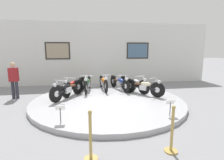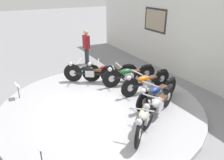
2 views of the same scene
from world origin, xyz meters
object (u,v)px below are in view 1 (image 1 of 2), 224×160
(motorcycle_cream, at_px, (144,86))
(motorcycle_orange, at_px, (104,82))
(motorcycle_red, at_px, (74,85))
(motorcycle_silver, at_px, (134,84))
(info_placard_front_left, at_px, (60,110))
(visitor_standing, at_px, (14,78))
(motorcycle_green, at_px, (88,83))
(motorcycle_blue, at_px, (120,82))
(stanchion_post_left_of_entry, at_px, (91,144))
(info_placard_front_centre, at_px, (170,104))
(stanchion_post_right_of_entry, at_px, (172,137))
(motorcycle_black, at_px, (67,89))

(motorcycle_cream, bearing_deg, motorcycle_orange, 142.15)
(motorcycle_red, height_order, motorcycle_silver, motorcycle_red)
(info_placard_front_left, distance_m, visitor_standing, 4.04)
(info_placard_front_left, height_order, visitor_standing, visitor_standing)
(motorcycle_silver, bearing_deg, motorcycle_green, 167.93)
(motorcycle_blue, xyz_separation_m, info_placard_front_left, (-2.38, -3.55, -0.01))
(stanchion_post_left_of_entry, bearing_deg, motorcycle_green, 89.23)
(motorcycle_green, relative_size, motorcycle_orange, 1.00)
(motorcycle_red, bearing_deg, motorcycle_orange, 24.50)
(motorcycle_blue, height_order, motorcycle_cream, motorcycle_cream)
(motorcycle_blue, height_order, motorcycle_silver, motorcycle_silver)
(motorcycle_cream, bearing_deg, motorcycle_red, 168.00)
(motorcycle_orange, distance_m, motorcycle_blue, 0.80)
(info_placard_front_centre, bearing_deg, info_placard_front_left, 180.00)
(motorcycle_orange, distance_m, stanchion_post_right_of_entry, 5.32)
(motorcycle_cream, distance_m, visitor_standing, 5.61)
(visitor_standing, relative_size, stanchion_post_left_of_entry, 1.55)
(motorcycle_cream, bearing_deg, stanchion_post_right_of_entry, -101.11)
(motorcycle_silver, xyz_separation_m, motorcycle_cream, (0.26, -0.64, -0.00))
(motorcycle_orange, height_order, stanchion_post_right_of_entry, stanchion_post_right_of_entry)
(info_placard_front_left, relative_size, stanchion_post_left_of_entry, 0.50)
(motorcycle_red, bearing_deg, motorcycle_silver, -0.01)
(motorcycle_red, distance_m, info_placard_front_left, 3.10)
(motorcycle_green, height_order, stanchion_post_left_of_entry, stanchion_post_left_of_entry)
(motorcycle_cream, height_order, stanchion_post_left_of_entry, stanchion_post_left_of_entry)
(motorcycle_black, height_order, info_placard_front_centre, motorcycle_black)
(motorcycle_red, height_order, motorcycle_cream, motorcycle_red)
(stanchion_post_right_of_entry, bearing_deg, motorcycle_green, 107.70)
(visitor_standing, bearing_deg, motorcycle_silver, -2.12)
(motorcycle_blue, height_order, stanchion_post_left_of_entry, stanchion_post_left_of_entry)
(info_placard_front_left, xyz_separation_m, info_placard_front_centre, (3.20, 0.00, 0.00))
(motorcycle_orange, height_order, info_placard_front_left, motorcycle_orange)
(visitor_standing, bearing_deg, stanchion_post_left_of_entry, -57.51)
(motorcycle_silver, bearing_deg, stanchion_post_left_of_entry, -115.60)
(motorcycle_orange, distance_m, visitor_standing, 3.95)
(motorcycle_black, relative_size, stanchion_post_right_of_entry, 1.65)
(motorcycle_black, relative_size, motorcycle_red, 0.93)
(info_placard_front_centre, xyz_separation_m, visitor_standing, (-5.51, 3.29, 0.38))
(motorcycle_blue, bearing_deg, motorcycle_cream, -52.33)
(motorcycle_orange, height_order, visitor_standing, visitor_standing)
(motorcycle_orange, xyz_separation_m, motorcycle_cream, (1.62, -1.26, -0.00))
(motorcycle_orange, xyz_separation_m, visitor_standing, (-3.92, -0.43, 0.35))
(motorcycle_green, xyz_separation_m, info_placard_front_left, (-0.82, -3.55, -0.03))
(info_placard_front_left, bearing_deg, motorcycle_black, 90.55)
(visitor_standing, xyz_separation_m, stanchion_post_right_of_entry, (4.76, -4.82, -0.55))
(motorcycle_black, height_order, motorcycle_silver, motorcycle_black)
(motorcycle_red, xyz_separation_m, stanchion_post_left_of_entry, (0.53, -4.62, -0.20))
(motorcycle_cream, bearing_deg, motorcycle_green, 155.50)
(motorcycle_red, distance_m, motorcycle_silver, 2.74)
(motorcycle_black, distance_m, stanchion_post_left_of_entry, 4.06)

